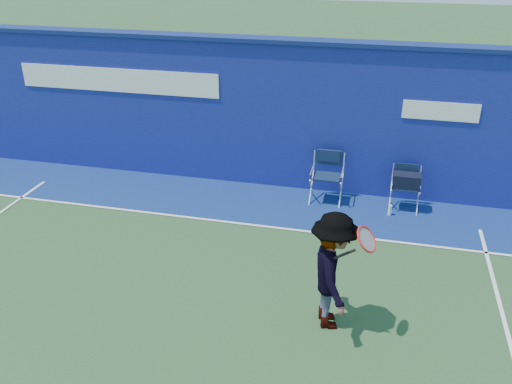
% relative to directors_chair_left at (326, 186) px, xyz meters
% --- Properties ---
extents(ground, '(80.00, 80.00, 0.00)m').
position_rel_directors_chair_left_xyz_m(ground, '(-1.59, -4.55, -0.33)').
color(ground, '#2A4B28').
rests_on(ground, ground).
extents(stadium_wall, '(24.00, 0.50, 3.08)m').
position_rel_directors_chair_left_xyz_m(stadium_wall, '(-1.60, 0.65, 1.22)').
color(stadium_wall, navy).
rests_on(stadium_wall, ground).
extents(out_of_bounds_strip, '(24.00, 1.80, 0.01)m').
position_rel_directors_chair_left_xyz_m(out_of_bounds_strip, '(-1.59, -0.45, -0.33)').
color(out_of_bounds_strip, navy).
rests_on(out_of_bounds_strip, ground).
extents(court_lines, '(24.00, 12.00, 0.01)m').
position_rel_directors_chair_left_xyz_m(court_lines, '(-1.59, -3.95, -0.32)').
color(court_lines, white).
rests_on(court_lines, out_of_bounds_strip).
extents(directors_chair_left, '(0.60, 0.56, 1.01)m').
position_rel_directors_chair_left_xyz_m(directors_chair_left, '(0.00, 0.00, 0.00)').
color(directors_chair_left, silver).
rests_on(directors_chair_left, ground).
extents(directors_chair_right, '(0.52, 0.47, 0.87)m').
position_rel_directors_chair_left_xyz_m(directors_chair_right, '(1.53, 0.00, 0.03)').
color(directors_chair_right, silver).
rests_on(directors_chair_right, ground).
extents(water_bottle, '(0.07, 0.07, 0.21)m').
position_rel_directors_chair_left_xyz_m(water_bottle, '(1.28, -0.34, -0.23)').
color(water_bottle, white).
rests_on(water_bottle, ground).
extents(tennis_player, '(1.03, 1.23, 1.71)m').
position_rel_directors_chair_left_xyz_m(tennis_player, '(0.51, -3.79, 0.52)').
color(tennis_player, '#EA4738').
rests_on(tennis_player, ground).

